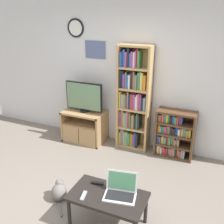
{
  "coord_description": "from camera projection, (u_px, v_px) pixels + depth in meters",
  "views": [
    {
      "loc": [
        1.59,
        -2.29,
        2.47
      ],
      "look_at": [
        0.1,
        1.12,
        0.97
      ],
      "focal_mm": 42.0,
      "sensor_mm": 36.0,
      "label": 1
    }
  ],
  "objects": [
    {
      "name": "tv_stand",
      "position": [
        84.0,
        126.0,
        5.12
      ],
      "size": [
        0.8,
        0.51,
        0.61
      ],
      "color": "tan",
      "rests_on": "ground_plane"
    },
    {
      "name": "coffee_table",
      "position": [
        108.0,
        199.0,
        3.06
      ],
      "size": [
        0.9,
        0.51,
        0.44
      ],
      "color": "black",
      "rests_on": "ground_plane"
    },
    {
      "name": "ground_plane",
      "position": [
        71.0,
        208.0,
        3.46
      ],
      "size": [
        18.0,
        18.0,
        0.0
      ],
      "primitive_type": "plane",
      "color": "gray"
    },
    {
      "name": "cat",
      "position": [
        59.0,
        191.0,
        3.59
      ],
      "size": [
        0.37,
        0.43,
        0.29
      ],
      "rotation": [
        0.0,
        0.0,
        0.37
      ],
      "color": "slate",
      "rests_on": "ground_plane"
    },
    {
      "name": "television",
      "position": [
        84.0,
        97.0,
        4.9
      ],
      "size": [
        0.74,
        0.18,
        0.57
      ],
      "color": "black",
      "rests_on": "tv_stand"
    },
    {
      "name": "wall_back",
      "position": [
        127.0,
        76.0,
        4.74
      ],
      "size": [
        6.46,
        0.09,
        2.6
      ],
      "color": "silver",
      "rests_on": "ground_plane"
    },
    {
      "name": "bookshelf_tall",
      "position": [
        133.0,
        100.0,
        4.67
      ],
      "size": [
        0.58,
        0.27,
        1.9
      ],
      "color": "tan",
      "rests_on": "ground_plane"
    },
    {
      "name": "remote_near_laptop",
      "position": [
        98.0,
        183.0,
        3.24
      ],
      "size": [
        0.17,
        0.08,
        0.02
      ],
      "rotation": [
        0.0,
        0.0,
        1.78
      ],
      "color": "black",
      "rests_on": "coffee_table"
    },
    {
      "name": "bookshelf_short",
      "position": [
        174.0,
        134.0,
        4.57
      ],
      "size": [
        0.66,
        0.3,
        0.85
      ],
      "color": "brown",
      "rests_on": "ground_plane"
    },
    {
      "name": "laptop",
      "position": [
        121.0,
        190.0,
        3.03
      ],
      "size": [
        0.41,
        0.35,
        0.26
      ],
      "rotation": [
        0.0,
        0.0,
        0.19
      ],
      "color": "silver",
      "rests_on": "coffee_table"
    },
    {
      "name": "remote_far_from_laptop",
      "position": [
        84.0,
        196.0,
        3.02
      ],
      "size": [
        0.08,
        0.17,
        0.02
      ],
      "rotation": [
        0.0,
        0.0,
        3.35
      ],
      "color": "#99999E",
      "rests_on": "coffee_table"
    }
  ]
}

